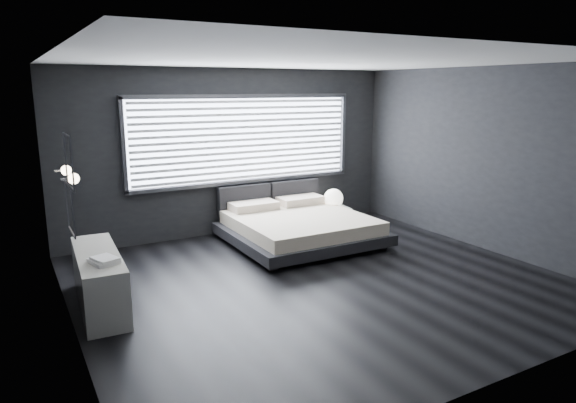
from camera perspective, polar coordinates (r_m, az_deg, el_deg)
room at (r=6.46m, az=3.71°, el=2.91°), size 6.04×6.00×2.80m
window at (r=8.87m, az=-4.77°, el=6.88°), size 4.14×0.09×1.52m
headboard at (r=9.17m, az=-2.06°, el=0.52°), size 1.96×0.16×0.52m
sconce_near at (r=5.48m, az=-22.75°, el=2.35°), size 0.18×0.11×0.11m
sconce_far at (r=6.07m, az=-23.45°, el=3.20°), size 0.18×0.11×0.11m
wall_art_upper at (r=4.85m, az=-23.20°, el=4.10°), size 0.01×0.48×0.48m
wall_art_lower at (r=5.17m, az=-23.07°, el=-0.72°), size 0.01×0.48×0.48m
bed at (r=8.35m, az=1.27°, el=-2.80°), size 2.26×2.16×0.58m
nightstand at (r=9.35m, az=4.74°, el=-1.73°), size 0.66×0.57×0.36m
orb_lamp at (r=9.25m, az=5.07°, el=0.34°), size 0.35×0.35×0.35m
dresser at (r=6.32m, az=-20.21°, el=-8.17°), size 0.55×1.65×0.65m
book_stack at (r=5.83m, az=-19.74°, el=-6.16°), size 0.31×0.37×0.07m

